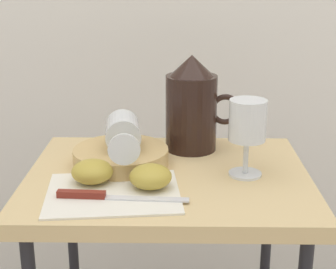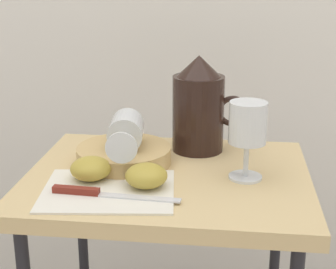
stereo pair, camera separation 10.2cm
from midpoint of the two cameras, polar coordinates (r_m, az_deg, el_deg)
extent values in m
cube|color=tan|center=(1.05, 2.78, -4.98)|extent=(0.55, 0.44, 0.03)
cube|color=silver|center=(0.96, -3.40, -6.06)|extent=(0.25, 0.21, 0.00)
cylinder|color=tan|center=(1.09, -2.09, -2.27)|extent=(0.19, 0.19, 0.03)
cylinder|color=black|center=(1.15, 5.77, 2.19)|extent=(0.11, 0.11, 0.16)
cylinder|color=#B23819|center=(1.16, 5.72, 0.63)|extent=(0.10, 0.10, 0.09)
cone|color=black|center=(1.13, 5.94, 7.29)|extent=(0.09, 0.09, 0.04)
torus|color=black|center=(1.15, 9.45, 2.44)|extent=(0.07, 0.01, 0.07)
cylinder|color=silver|center=(1.04, 11.06, -4.53)|extent=(0.06, 0.06, 0.00)
cylinder|color=silver|center=(1.02, 11.18, -2.68)|extent=(0.01, 0.01, 0.07)
cylinder|color=silver|center=(1.00, 11.44, 1.21)|extent=(0.07, 0.07, 0.08)
cylinder|color=#B23819|center=(1.01, 11.37, 0.27)|extent=(0.06, 0.06, 0.04)
cylinder|color=silver|center=(1.07, -1.82, 0.41)|extent=(0.08, 0.10, 0.07)
cylinder|color=silver|center=(1.00, -1.97, -0.88)|extent=(0.02, 0.06, 0.01)
cylinder|color=silver|center=(0.97, -2.05, -1.49)|extent=(0.06, 0.01, 0.06)
ellipsoid|color=#B29938|center=(1.00, -5.40, -3.70)|extent=(0.08, 0.08, 0.04)
ellipsoid|color=#B29938|center=(0.97, 0.67, -4.49)|extent=(0.08, 0.08, 0.04)
cube|color=silver|center=(0.93, 0.09, -6.85)|extent=(0.15, 0.02, 0.00)
cube|color=maroon|center=(0.95, -6.80, -6.02)|extent=(0.09, 0.02, 0.01)
camera|label=1|loc=(0.05, -87.14, 0.94)|focal=56.96mm
camera|label=2|loc=(0.05, 92.86, -0.94)|focal=56.96mm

